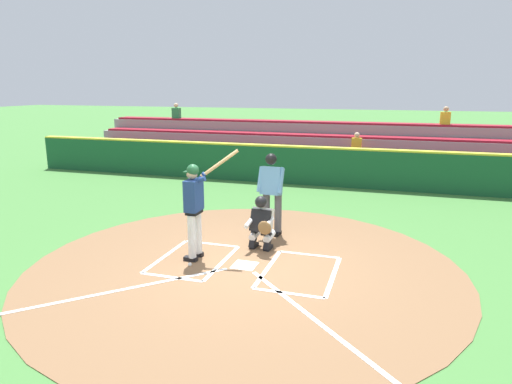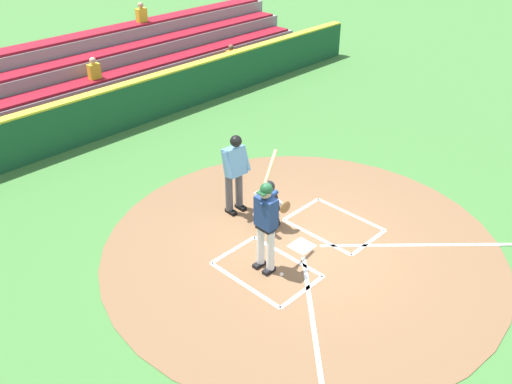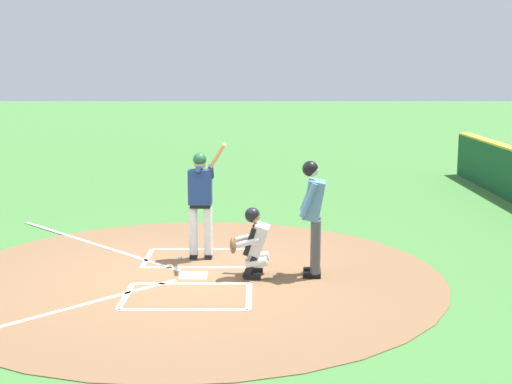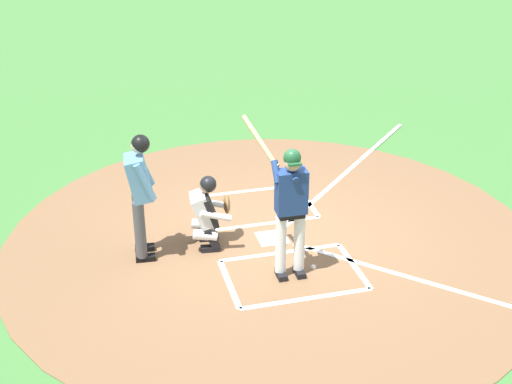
# 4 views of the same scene
# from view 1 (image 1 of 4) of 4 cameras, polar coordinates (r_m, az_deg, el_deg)

# --- Properties ---
(ground_plane) EXTENTS (120.00, 120.00, 0.00)m
(ground_plane) POSITION_cam_1_polar(r_m,az_deg,el_deg) (8.55, -1.44, -9.34)
(ground_plane) COLOR #427A38
(dirt_circle) EXTENTS (8.00, 8.00, 0.01)m
(dirt_circle) POSITION_cam_1_polar(r_m,az_deg,el_deg) (8.54, -1.44, -9.30)
(dirt_circle) COLOR brown
(dirt_circle) RESTS_ON ground
(home_plate_and_chalk) EXTENTS (7.93, 4.91, 0.01)m
(home_plate_and_chalk) POSITION_cam_1_polar(r_m,az_deg,el_deg) (7.78, -3.58, -11.60)
(home_plate_and_chalk) COLOR white
(home_plate_and_chalk) RESTS_ON dirt_circle
(batter) EXTENTS (0.94, 0.70, 2.13)m
(batter) POSITION_cam_1_polar(r_m,az_deg,el_deg) (8.61, -7.78, -1.56)
(batter) COLOR white
(batter) RESTS_ON ground
(catcher) EXTENTS (0.59, 0.65, 1.13)m
(catcher) POSITION_cam_1_polar(r_m,az_deg,el_deg) (9.20, 0.72, -3.78)
(catcher) COLOR black
(catcher) RESTS_ON ground
(plate_umpire) EXTENTS (0.60, 0.44, 1.86)m
(plate_umpire) POSITION_cam_1_polar(r_m,az_deg,el_deg) (9.97, 2.00, 0.46)
(plate_umpire) COLOR #4C4C51
(plate_umpire) RESTS_ON ground
(baseball) EXTENTS (0.07, 0.07, 0.07)m
(baseball) POSITION_cam_1_polar(r_m,az_deg,el_deg) (8.60, -8.37, -9.06)
(baseball) COLOR white
(baseball) RESTS_ON ground
(backstop_wall) EXTENTS (22.00, 0.36, 1.31)m
(backstop_wall) POSITION_cam_1_polar(r_m,az_deg,el_deg) (15.41, 7.58, 3.30)
(backstop_wall) COLOR #19512D
(backstop_wall) RESTS_ON ground
(bleacher_stand) EXTENTS (20.00, 3.40, 2.55)m
(bleacher_stand) POSITION_cam_1_polar(r_m,az_deg,el_deg) (18.04, 9.08, 4.85)
(bleacher_stand) COLOR gray
(bleacher_stand) RESTS_ON ground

